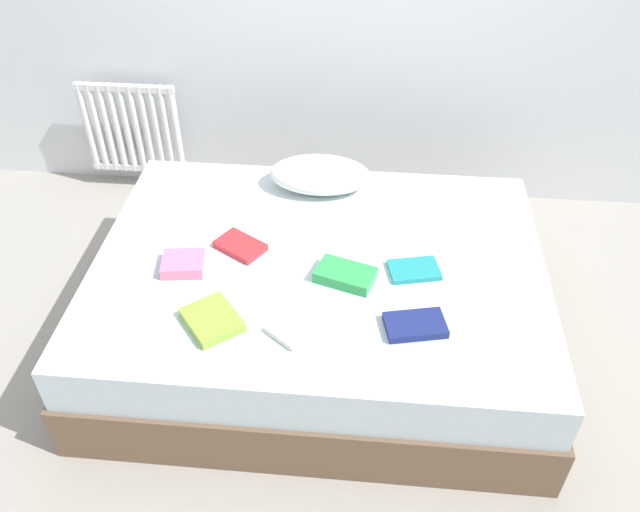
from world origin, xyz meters
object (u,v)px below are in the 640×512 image
object	(u,v)px
textbook_pink	(183,264)
textbook_teal	(414,270)
radiator	(132,129)
textbook_white	(299,324)
pillow	(320,175)
textbook_navy	(415,325)
textbook_lime	(212,320)
textbook_green	(345,275)
textbook_red	(240,246)
bed	(319,301)

from	to	relation	value
textbook_pink	textbook_teal	bearing A→B (deg)	-3.43
radiator	textbook_white	bearing A→B (deg)	-53.13
pillow	textbook_navy	xyz separation A→B (m)	(0.46, -0.93, -0.06)
pillow	textbook_white	size ratio (longest dim) A/B	2.16
radiator	pillow	size ratio (longest dim) A/B	1.18
textbook_teal	textbook_navy	bearing A→B (deg)	-103.58
textbook_pink	textbook_lime	world-z (taller)	textbook_pink
textbook_teal	textbook_navy	world-z (taller)	textbook_navy
textbook_green	pillow	bearing A→B (deg)	121.72
textbook_pink	textbook_red	bearing A→B (deg)	28.19
pillow	textbook_pink	distance (m)	0.85
radiator	textbook_pink	distance (m)	1.47
pillow	textbook_white	world-z (taller)	pillow
radiator	pillow	xyz separation A→B (m)	(1.19, -0.64, 0.17)
textbook_green	textbook_white	size ratio (longest dim) A/B	1.04
bed	textbook_red	world-z (taller)	textbook_red
textbook_pink	textbook_navy	world-z (taller)	textbook_pink
bed	textbook_teal	world-z (taller)	textbook_teal
textbook_lime	bed	bearing A→B (deg)	99.22
textbook_pink	textbook_navy	xyz separation A→B (m)	(0.98, -0.26, -0.01)
textbook_teal	textbook_white	bearing A→B (deg)	-154.60
bed	pillow	bearing A→B (deg)	94.88
pillow	textbook_red	bearing A→B (deg)	-121.04
textbook_white	textbook_green	bearing A→B (deg)	8.38
textbook_green	bed	bearing A→B (deg)	154.01
textbook_green	textbook_navy	world-z (taller)	textbook_green
bed	radiator	distance (m)	1.73
textbook_teal	textbook_lime	distance (m)	0.88
textbook_pink	textbook_green	size ratio (longest dim) A/B	0.73
textbook_red	textbook_lime	bearing A→B (deg)	-60.70
bed	textbook_navy	size ratio (longest dim) A/B	8.60
radiator	textbook_red	size ratio (longest dim) A/B	2.78
textbook_pink	radiator	bearing A→B (deg)	109.58
textbook_red	textbook_teal	bearing A→B (deg)	25.76
textbook_pink	textbook_teal	world-z (taller)	textbook_pink
bed	textbook_lime	xyz separation A→B (m)	(-0.38, -0.42, 0.27)
textbook_pink	textbook_navy	size ratio (longest dim) A/B	0.76
pillow	textbook_teal	xyz separation A→B (m)	(0.46, -0.60, -0.07)
bed	textbook_teal	size ratio (longest dim) A/B	9.48
pillow	textbook_lime	xyz separation A→B (m)	(-0.33, -0.98, -0.06)
textbook_pink	textbook_red	distance (m)	0.27
textbook_navy	textbook_white	world-z (taller)	textbook_navy
bed	pillow	xyz separation A→B (m)	(-0.05, 0.56, 0.33)
bed	textbook_navy	xyz separation A→B (m)	(0.41, -0.37, 0.27)
textbook_navy	bed	bearing A→B (deg)	124.99
textbook_lime	textbook_green	bearing A→B (deg)	82.48
radiator	textbook_red	bearing A→B (deg)	-52.56
textbook_teal	pillow	bearing A→B (deg)	114.31
textbook_green	textbook_navy	xyz separation A→B (m)	(0.29, -0.26, -0.01)
pillow	textbook_green	xyz separation A→B (m)	(0.17, -0.67, -0.05)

